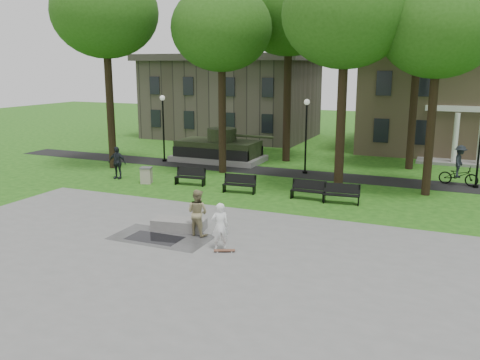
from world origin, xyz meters
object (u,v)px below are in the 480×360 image
Objects in this scene: cyclist at (459,169)px; trash_bin at (146,175)px; concrete_block at (179,224)px; friend_watching at (197,212)px; park_bench_0 at (191,176)px; skateboarder at (220,226)px.

trash_bin is at bearing 118.57° from cyclist.
concrete_block is 2.29× the size of trash_bin.
friend_watching reaches higher than park_bench_0.
cyclist reaches higher than skateboarder.
trash_bin is (-2.58, -0.69, -0.04)m from park_bench_0.
trash_bin is (-7.20, 7.15, -0.48)m from friend_watching.
trash_bin is at bearing -35.56° from friend_watching.
skateboarder is 0.77× the size of cyclist.
skateboarder is (2.60, -1.45, 0.68)m from concrete_block.
cyclist is 15.51m from park_bench_0.
cyclist reaches higher than concrete_block.
skateboarder is at bearing -60.50° from park_bench_0.
skateboarder is at bearing 158.40° from cyclist.
concrete_block is at bearing 148.49° from cyclist.
park_bench_0 is at bearing -90.96° from skateboarder.
concrete_block is 1.32m from friend_watching.
skateboarder is 12.06m from trash_bin.
friend_watching is 10.16m from trash_bin.
cyclist reaches higher than trash_bin.
skateboarder is 0.95× the size of friend_watching.
skateboarder is at bearing -43.41° from trash_bin.
friend_watching is at bearing -71.70° from skateboarder.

